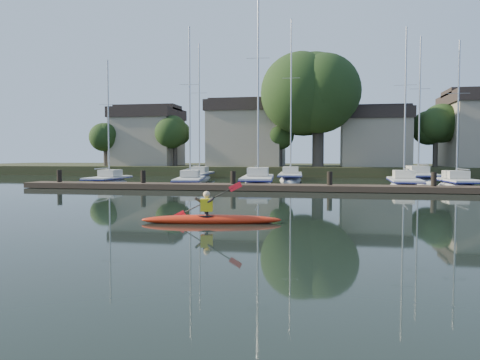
% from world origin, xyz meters
% --- Properties ---
extents(ground, '(160.00, 160.00, 0.00)m').
position_xyz_m(ground, '(0.00, 0.00, 0.00)').
color(ground, black).
rests_on(ground, ground).
extents(kayak, '(4.56, 1.36, 1.45)m').
position_xyz_m(kayak, '(-0.92, -0.38, 0.18)').
color(kayak, red).
rests_on(kayak, ground).
extents(dock, '(34.00, 2.00, 1.80)m').
position_xyz_m(dock, '(0.00, 14.00, 0.20)').
color(dock, '#412F25').
rests_on(dock, ground).
extents(sailboat_0, '(2.12, 6.78, 10.65)m').
position_xyz_m(sailboat_0, '(-13.73, 18.66, -0.17)').
color(sailboat_0, silver).
rests_on(sailboat_0, ground).
extents(sailboat_1, '(3.29, 7.99, 12.71)m').
position_xyz_m(sailboat_1, '(-7.01, 18.02, -0.17)').
color(sailboat_1, silver).
rests_on(sailboat_1, ground).
extents(sailboat_2, '(3.13, 9.80, 15.96)m').
position_xyz_m(sailboat_2, '(-2.13, 18.97, -0.20)').
color(sailboat_2, silver).
rests_on(sailboat_2, ground).
extents(sailboat_3, '(2.41, 7.69, 12.23)m').
position_xyz_m(sailboat_3, '(8.13, 18.91, -0.18)').
color(sailboat_3, silver).
rests_on(sailboat_3, ground).
extents(sailboat_4, '(2.34, 6.70, 11.22)m').
position_xyz_m(sailboat_4, '(11.65, 19.13, -0.18)').
color(sailboat_4, silver).
rests_on(sailboat_4, ground).
extents(sailboat_5, '(2.62, 8.51, 13.87)m').
position_xyz_m(sailboat_5, '(-8.98, 27.79, -0.17)').
color(sailboat_5, silver).
rests_on(sailboat_5, ground).
extents(sailboat_6, '(2.54, 9.83, 15.48)m').
position_xyz_m(sailboat_6, '(-0.28, 26.74, -0.18)').
color(sailboat_6, silver).
rests_on(sailboat_6, ground).
extents(sailboat_7, '(2.65, 8.63, 13.75)m').
position_xyz_m(sailboat_7, '(10.72, 27.48, -0.20)').
color(sailboat_7, silver).
rests_on(sailboat_7, ground).
extents(shore, '(90.00, 25.25, 12.75)m').
position_xyz_m(shore, '(1.61, 40.29, 3.23)').
color(shore, '#28341A').
rests_on(shore, ground).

